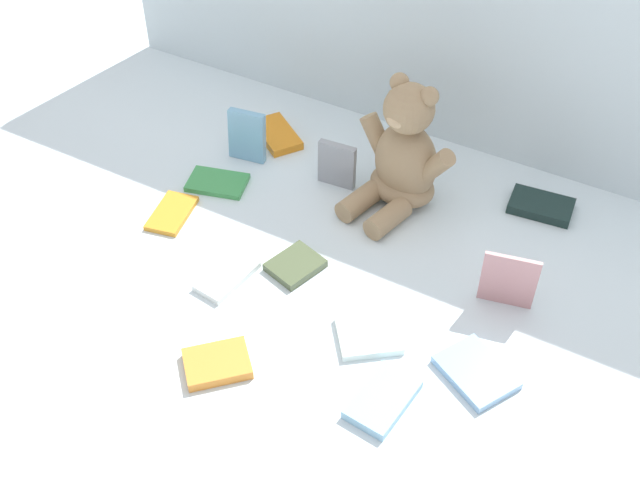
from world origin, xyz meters
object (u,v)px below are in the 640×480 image
(book_case_4, at_px, (172,213))
(book_case_13, at_px, (509,281))
(teddy_bear, at_px, (403,159))
(book_case_3, at_px, (217,364))
(book_case_8, at_px, (227,276))
(book_case_9, at_px, (476,372))
(book_case_5, at_px, (247,136))
(book_case_10, at_px, (383,399))
(book_case_11, at_px, (295,265))
(book_case_0, at_px, (369,335))
(book_case_1, at_px, (217,183))
(book_case_7, at_px, (337,165))
(book_case_2, at_px, (541,206))
(book_case_12, at_px, (277,134))

(book_case_4, height_order, book_case_13, book_case_13)
(teddy_bear, bearing_deg, book_case_3, -84.96)
(book_case_8, height_order, book_case_9, book_case_9)
(book_case_5, xyz_separation_m, book_case_9, (0.65, -0.32, -0.05))
(book_case_8, distance_m, book_case_10, 0.39)
(book_case_10, xyz_separation_m, book_case_11, (-0.28, 0.20, -0.00))
(book_case_4, distance_m, book_case_9, 0.69)
(book_case_0, bearing_deg, book_case_1, 27.75)
(book_case_11, xyz_separation_m, book_case_13, (0.38, 0.10, 0.05))
(book_case_7, relative_size, book_case_11, 1.05)
(book_case_0, bearing_deg, teddy_bear, -20.50)
(book_case_5, bearing_deg, book_case_10, -47.45)
(book_case_0, bearing_deg, book_case_10, 178.61)
(book_case_8, distance_m, book_case_11, 0.13)
(book_case_9, distance_m, book_case_13, 0.18)
(book_case_3, bearing_deg, book_case_5, -16.70)
(book_case_10, bearing_deg, book_case_13, -102.44)
(book_case_0, xyz_separation_m, book_case_8, (-0.30, -0.00, -0.00))
(book_case_2, relative_size, book_case_9, 1.01)
(book_case_2, distance_m, book_case_4, 0.76)
(teddy_bear, relative_size, book_case_2, 2.20)
(book_case_2, xyz_separation_m, book_case_12, (-0.60, -0.05, -0.00))
(teddy_bear, bearing_deg, book_case_5, -160.30)
(book_case_0, relative_size, book_case_8, 0.88)
(book_case_11, relative_size, book_case_12, 0.71)
(teddy_bear, distance_m, book_case_1, 0.40)
(book_case_5, bearing_deg, book_case_1, -101.42)
(book_case_2, height_order, book_case_13, book_case_13)
(book_case_9, relative_size, book_case_13, 1.01)
(book_case_4, xyz_separation_m, book_case_13, (0.67, 0.10, 0.06))
(book_case_1, height_order, book_case_12, book_case_12)
(book_case_2, distance_m, book_case_9, 0.46)
(book_case_10, bearing_deg, book_case_5, -33.39)
(book_case_3, xyz_separation_m, book_case_13, (0.37, 0.37, 0.05))
(teddy_bear, height_order, book_case_4, teddy_bear)
(book_case_0, height_order, book_case_5, book_case_5)
(book_case_0, bearing_deg, book_case_11, 29.71)
(book_case_8, distance_m, book_case_12, 0.45)
(book_case_0, bearing_deg, book_case_3, 95.75)
(book_case_3, relative_size, book_case_4, 0.92)
(book_case_11, bearing_deg, book_case_5, 153.91)
(book_case_1, bearing_deg, book_case_3, -161.03)
(teddy_bear, distance_m, book_case_13, 0.34)
(book_case_13, bearing_deg, book_case_5, 155.44)
(book_case_5, relative_size, book_case_9, 0.92)
(book_case_8, bearing_deg, book_case_10, -8.91)
(book_case_4, distance_m, book_case_5, 0.25)
(book_case_5, xyz_separation_m, book_case_8, (0.17, -0.33, -0.05))
(book_case_4, height_order, book_case_10, book_case_10)
(book_case_11, bearing_deg, book_case_7, 117.96)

